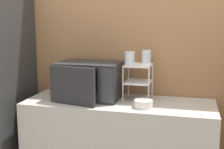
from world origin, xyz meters
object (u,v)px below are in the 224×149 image
object	(u,v)px
glass_back_right	(146,57)
glass_front_left	(130,58)
dish_rack	(138,74)
bowl	(143,104)
microwave	(88,80)

from	to	relation	value
glass_back_right	glass_front_left	bearing A→B (deg)	-125.95
dish_rack	glass_front_left	xyz separation A→B (m)	(-0.06, -0.08, 0.15)
glass_front_left	glass_back_right	xyz separation A→B (m)	(0.12, 0.16, 0.00)
glass_front_left	bowl	xyz separation A→B (m)	(0.15, -0.17, -0.34)
microwave	glass_back_right	xyz separation A→B (m)	(0.48, 0.16, 0.21)
glass_front_left	microwave	bearing A→B (deg)	-179.71
microwave	dish_rack	bearing A→B (deg)	10.96
microwave	glass_front_left	bearing A→B (deg)	0.29
dish_rack	bowl	world-z (taller)	dish_rack
dish_rack	bowl	size ratio (longest dim) A/B	2.10
dish_rack	glass_back_right	xyz separation A→B (m)	(0.06, 0.08, 0.15)
glass_front_left	glass_back_right	size ratio (longest dim) A/B	1.00
dish_rack	glass_back_right	world-z (taller)	glass_back_right
dish_rack	bowl	bearing A→B (deg)	-70.96
dish_rack	glass_back_right	bearing A→B (deg)	54.79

